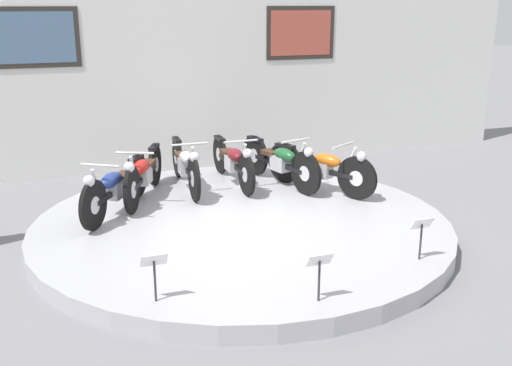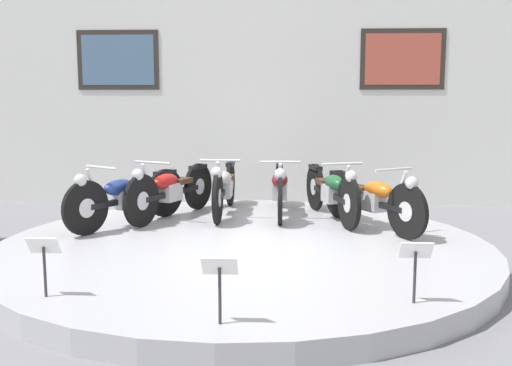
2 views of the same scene
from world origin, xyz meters
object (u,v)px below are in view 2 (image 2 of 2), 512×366
motorcycle_maroon (280,187)px  motorcycle_green (332,190)px  motorcycle_red (170,189)px  info_placard_front_left (44,254)px  motorcycle_silver (224,186)px  info_placard_front_centre (220,275)px  motorcycle_blue (126,195)px  info_placard_front_right (415,259)px  motorcycle_orange (373,198)px

motorcycle_maroon → motorcycle_green: bearing=-22.6°
motorcycle_red → info_placard_front_left: (-0.42, -3.25, -0.03)m
motorcycle_maroon → motorcycle_green: (0.70, -0.29, 0.01)m
motorcycle_silver → info_placard_front_centre: motorcycle_silver is taller
motorcycle_blue → info_placard_front_right: motorcycle_blue is taller
motorcycle_maroon → motorcycle_blue: bearing=-157.3°
motorcycle_blue → info_placard_front_left: size_ratio=3.36×
motorcycle_maroon → info_placard_front_right: bearing=-72.4°
motorcycle_silver → info_placard_front_centre: (0.39, -4.06, -0.03)m
motorcycle_orange → motorcycle_blue: bearing=180.0°
motorcycle_silver → motorcycle_blue: bearing=-145.2°
motorcycle_green → info_placard_front_centre: bearing=-106.1°
motorcycle_red → motorcycle_silver: (0.70, 0.29, 0.00)m
motorcycle_orange → info_placard_front_right: bearing=-91.1°
motorcycle_maroon → info_placard_front_centre: size_ratio=3.90×
motorcycle_red → motorcycle_maroon: size_ratio=0.94×
motorcycle_blue → info_placard_front_centre: size_ratio=3.36×
motorcycle_maroon → info_placard_front_left: motorcycle_maroon is taller
motorcycle_orange → motorcycle_green: bearing=132.0°
motorcycle_red → info_placard_front_right: bearing=-51.3°
motorcycle_green → info_placard_front_right: size_ratio=3.84×
motorcycle_silver → motorcycle_green: bearing=-11.3°
motorcycle_orange → info_placard_front_centre: size_ratio=3.45×
motorcycle_red → info_placard_front_right: (2.60, -3.25, -0.03)m
motorcycle_red → motorcycle_silver: 0.76m
info_placard_front_right → info_placard_front_centre: bearing=-160.9°
info_placard_front_centre → motorcycle_silver: bearing=95.4°
motorcycle_red → motorcycle_blue: bearing=-131.7°
motorcycle_silver → motorcycle_green: size_ratio=1.03×
motorcycle_blue → motorcycle_maroon: bearing=22.7°
motorcycle_maroon → info_placard_front_left: (-1.89, -3.54, -0.02)m
motorcycle_blue → info_placard_front_centre: motorcycle_blue is taller
motorcycle_red → motorcycle_orange: 2.70m
motorcycle_silver → motorcycle_orange: size_ratio=1.15×
motorcycle_silver → motorcycle_green: motorcycle_silver is taller
motorcycle_maroon → info_placard_front_centre: motorcycle_maroon is taller
motorcycle_silver → motorcycle_green: (1.47, -0.29, -0.00)m
info_placard_front_centre → motorcycle_red: bearing=106.1°
motorcycle_blue → motorcycle_green: motorcycle_green is taller
motorcycle_blue → info_placard_front_right: bearing=-41.6°
motorcycle_green → info_placard_front_right: bearing=-82.6°
motorcycle_maroon → motorcycle_green: size_ratio=1.02×
info_placard_front_left → motorcycle_orange: bearing=41.6°
motorcycle_blue → motorcycle_maroon: size_ratio=0.86×
info_placard_front_left → info_placard_front_centre: 1.60m
info_placard_front_right → motorcycle_maroon: bearing=107.6°
info_placard_front_left → motorcycle_silver: bearing=72.4°
motorcycle_green → motorcycle_orange: size_ratio=1.11×
motorcycle_silver → info_placard_front_centre: size_ratio=3.96×
motorcycle_blue → motorcycle_green: (2.65, 0.52, 0.01)m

